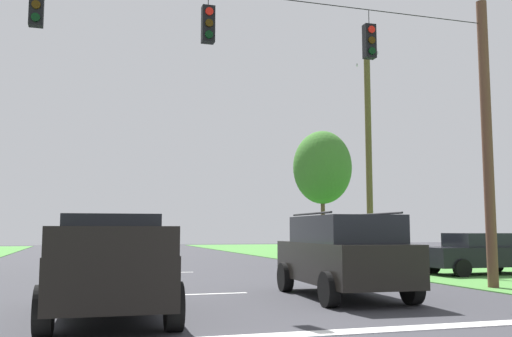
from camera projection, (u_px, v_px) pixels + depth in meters
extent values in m
cube|color=white|center=(275.00, 335.00, 8.92)|extent=(14.29, 0.45, 0.01)
cube|color=white|center=(200.00, 294.00, 14.63)|extent=(2.50, 0.15, 0.01)
cube|color=white|center=(161.00, 273.00, 21.90)|extent=(2.50, 0.15, 0.01)
cube|color=white|center=(142.00, 262.00, 28.99)|extent=(2.50, 0.15, 0.01)
cube|color=white|center=(136.00, 259.00, 31.91)|extent=(2.50, 0.15, 0.01)
cube|color=white|center=(123.00, 252.00, 42.29)|extent=(2.50, 0.15, 0.01)
cylinder|color=brown|center=(487.00, 141.00, 16.52)|extent=(0.30, 0.30, 8.38)
cube|color=black|center=(37.00, 7.00, 13.26)|extent=(0.32, 0.24, 0.95)
cylinder|color=#352203|center=(36.00, 4.00, 13.13)|extent=(0.20, 0.04, 0.20)
cylinder|color=black|center=(35.00, 17.00, 13.09)|extent=(0.20, 0.04, 0.20)
cube|color=black|center=(208.00, 25.00, 14.43)|extent=(0.32, 0.24, 0.95)
cylinder|color=red|center=(209.00, 11.00, 14.32)|extent=(0.20, 0.04, 0.20)
cylinder|color=#352203|center=(209.00, 23.00, 14.29)|extent=(0.20, 0.04, 0.20)
cylinder|color=black|center=(209.00, 34.00, 14.26)|extent=(0.20, 0.04, 0.20)
cylinder|color=black|center=(369.00, 17.00, 15.80)|extent=(0.02, 0.02, 0.43)
cube|color=black|center=(369.00, 42.00, 15.73)|extent=(0.32, 0.24, 0.95)
cylinder|color=red|center=(372.00, 29.00, 15.62)|extent=(0.20, 0.04, 0.20)
cylinder|color=#352203|center=(372.00, 40.00, 15.59)|extent=(0.20, 0.04, 0.20)
cylinder|color=black|center=(372.00, 51.00, 15.56)|extent=(0.20, 0.04, 0.20)
cube|color=black|center=(110.00, 273.00, 10.88)|extent=(2.20, 5.47, 0.85)
cube|color=black|center=(111.00, 232.00, 11.59)|extent=(1.92, 1.97, 0.70)
cube|color=black|center=(53.00, 240.00, 9.42)|extent=(0.19, 2.38, 0.45)
cube|color=black|center=(168.00, 240.00, 9.89)|extent=(0.19, 2.38, 0.45)
cube|color=black|center=(113.00, 241.00, 8.40)|extent=(1.96, 0.17, 0.45)
cylinder|color=black|center=(62.00, 288.00, 12.35)|extent=(0.31, 0.81, 0.80)
cylinder|color=black|center=(155.00, 285.00, 12.86)|extent=(0.31, 0.81, 0.80)
cylinder|color=black|center=(44.00, 311.00, 8.82)|extent=(0.31, 0.81, 0.80)
cylinder|color=black|center=(174.00, 306.00, 9.32)|extent=(0.31, 0.81, 0.80)
cube|color=black|center=(342.00, 262.00, 14.02)|extent=(2.21, 4.90, 0.95)
cube|color=black|center=(344.00, 229.00, 13.96)|extent=(1.97, 3.29, 0.65)
cylinder|color=black|center=(311.00, 214.00, 13.80)|extent=(0.20, 2.72, 0.05)
cylinder|color=black|center=(376.00, 214.00, 14.20)|extent=(0.20, 2.72, 0.05)
cylinder|color=black|center=(285.00, 277.00, 15.32)|extent=(0.30, 0.77, 0.76)
cylinder|color=black|center=(353.00, 276.00, 15.78)|extent=(0.30, 0.77, 0.76)
cylinder|color=black|center=(329.00, 289.00, 12.17)|extent=(0.30, 0.77, 0.76)
cylinder|color=black|center=(412.00, 287.00, 12.62)|extent=(0.30, 0.77, 0.76)
cube|color=silver|center=(318.00, 252.00, 25.03)|extent=(2.09, 4.41, 0.70)
cube|color=black|center=(318.00, 238.00, 25.09)|extent=(1.76, 2.20, 0.50)
cylinder|color=black|center=(290.00, 259.00, 26.17)|extent=(0.26, 0.65, 0.64)
cylinder|color=black|center=(327.00, 258.00, 26.57)|extent=(0.26, 0.65, 0.64)
cylinder|color=black|center=(309.00, 262.00, 23.42)|extent=(0.26, 0.65, 0.64)
cylinder|color=black|center=(350.00, 262.00, 23.82)|extent=(0.26, 0.65, 0.64)
cube|color=navy|center=(352.00, 247.00, 31.79)|extent=(1.95, 4.36, 0.70)
cube|color=black|center=(352.00, 236.00, 31.86)|extent=(1.69, 2.16, 0.50)
cylinder|color=black|center=(327.00, 253.00, 32.89)|extent=(0.24, 0.65, 0.64)
cylinder|color=black|center=(356.00, 252.00, 33.35)|extent=(0.24, 0.65, 0.64)
cylinder|color=black|center=(347.00, 255.00, 30.16)|extent=(0.24, 0.65, 0.64)
cylinder|color=black|center=(379.00, 255.00, 30.62)|extent=(0.24, 0.65, 0.64)
cube|color=black|center=(480.00, 256.00, 20.90)|extent=(4.30, 1.81, 0.70)
cube|color=black|center=(479.00, 240.00, 20.97)|extent=(2.10, 1.62, 0.50)
cylinder|color=black|center=(496.00, 264.00, 22.13)|extent=(0.64, 0.22, 0.64)
cylinder|color=black|center=(432.00, 265.00, 21.32)|extent=(0.64, 0.22, 0.64)
cylinder|color=black|center=(462.00, 268.00, 19.60)|extent=(0.64, 0.22, 0.64)
cylinder|color=brown|center=(369.00, 159.00, 24.78)|extent=(0.27, 0.27, 9.43)
cube|color=brown|center=(367.00, 62.00, 25.24)|extent=(0.12, 0.12, 2.36)
cylinder|color=#B2B7BC|center=(357.00, 65.00, 26.15)|extent=(0.08, 0.08, 0.12)
cylinder|color=#B2B7BC|center=(377.00, 53.00, 24.36)|extent=(0.08, 0.08, 0.12)
cylinder|color=brown|center=(323.00, 222.00, 35.81)|extent=(0.26, 0.26, 4.30)
ellipsoid|color=#387228|center=(322.00, 167.00, 36.18)|extent=(3.70, 3.70, 4.63)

